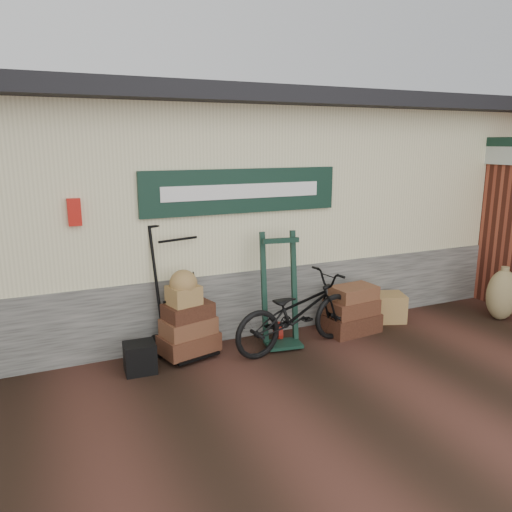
{
  "coord_description": "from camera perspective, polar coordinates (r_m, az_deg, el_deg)",
  "views": [
    {
      "loc": [
        -2.73,
        -4.79,
        2.55
      ],
      "look_at": [
        -0.15,
        0.9,
        1.12
      ],
      "focal_mm": 35.0,
      "sensor_mm": 36.0,
      "label": 1
    }
  ],
  "objects": [
    {
      "name": "wicker_hamper",
      "position": [
        7.52,
        14.24,
        -5.7
      ],
      "size": [
        0.71,
        0.59,
        0.4
      ],
      "primitive_type": "cube",
      "rotation": [
        0.0,
        0.0,
        -0.35
      ],
      "color": "olive",
      "rests_on": "ground"
    },
    {
      "name": "bicycle",
      "position": [
        6.27,
        4.74,
        -5.96
      ],
      "size": [
        0.88,
        1.88,
        1.05
      ],
      "primitive_type": "imported",
      "rotation": [
        0.0,
        0.0,
        1.71
      ],
      "color": "black",
      "rests_on": "ground"
    },
    {
      "name": "green_barrow",
      "position": [
        6.32,
        2.8,
        -3.87
      ],
      "size": [
        0.59,
        0.52,
        1.45
      ],
      "primitive_type": null,
      "rotation": [
        0.0,
        0.0,
        -0.16
      ],
      "color": "black",
      "rests_on": "ground"
    },
    {
      "name": "ground",
      "position": [
        6.07,
        4.89,
        -11.96
      ],
      "size": [
        80.0,
        80.0,
        0.0
      ],
      "primitive_type": "plane",
      "color": "black",
      "rests_on": "ground"
    },
    {
      "name": "black_trunk",
      "position": [
        5.89,
        -13.11,
        -11.25
      ],
      "size": [
        0.36,
        0.31,
        0.35
      ],
      "primitive_type": "cube",
      "rotation": [
        0.0,
        0.0,
        -0.06
      ],
      "color": "black",
      "rests_on": "ground"
    },
    {
      "name": "suitcase_stack",
      "position": [
        6.94,
        10.86,
        -5.97
      ],
      "size": [
        0.78,
        0.53,
        0.66
      ],
      "primitive_type": null,
      "rotation": [
        0.0,
        0.0,
        0.09
      ],
      "color": "#371B11",
      "rests_on": "ground"
    },
    {
      "name": "burlap_sack_left",
      "position": [
        8.12,
        26.33,
        -4.0
      ],
      "size": [
        0.54,
        0.48,
        0.75
      ],
      "primitive_type": "ellipsoid",
      "rotation": [
        0.0,
        0.0,
        -0.2
      ],
      "color": "olive",
      "rests_on": "ground"
    },
    {
      "name": "brick_outbuilding",
      "position": [
        9.61,
        26.58,
        4.1
      ],
      "size": [
        1.71,
        4.51,
        2.62
      ],
      "color": "maroon",
      "rests_on": "ground"
    },
    {
      "name": "porter_trolley",
      "position": [
        6.1,
        -8.72,
        -3.77
      ],
      "size": [
        0.94,
        0.79,
        1.63
      ],
      "primitive_type": null,
      "rotation": [
        0.0,
        0.0,
        0.25
      ],
      "color": "black",
      "rests_on": "ground"
    },
    {
      "name": "station_building",
      "position": [
        8.05,
        -4.51,
        6.21
      ],
      "size": [
        14.4,
        4.1,
        3.2
      ],
      "color": "#4C4C47",
      "rests_on": "ground"
    }
  ]
}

